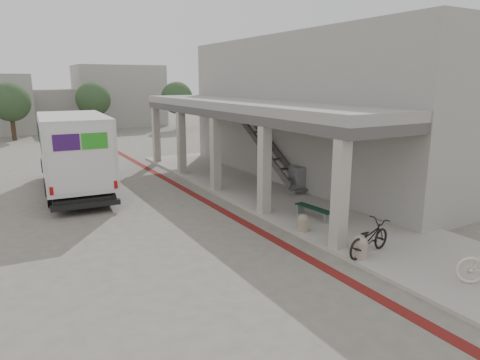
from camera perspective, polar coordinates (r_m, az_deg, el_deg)
ground at (r=14.69m, az=-2.68°, el=-6.43°), size 120.00×120.00×0.00m
bike_lane_stripe at (r=16.82m, az=-2.76°, el=-3.87°), size 0.35×40.00×0.01m
sidewalk at (r=16.78m, az=9.59°, el=-3.89°), size 4.40×28.00×0.12m
transit_building at (r=21.39m, az=8.20°, el=8.94°), size 7.60×17.00×7.00m
distant_backdrop at (r=48.40m, az=-26.01°, el=9.22°), size 28.00×10.00×6.50m
tree_left at (r=40.40m, az=-28.31°, el=9.14°), size 3.20×3.20×4.80m
tree_mid at (r=43.18m, az=-18.99°, el=10.14°), size 3.20×3.20×4.80m
tree_right at (r=44.47m, az=-8.41°, el=10.77°), size 3.20×3.20×4.80m
fedex_truck at (r=20.51m, az=-21.36°, el=3.69°), size 3.11×8.38×3.51m
bench at (r=15.50m, az=9.81°, el=-4.04°), size 0.52×1.66×0.38m
bollard_near at (r=12.39m, az=15.67°, el=-8.57°), size 0.42×0.42×0.64m
bollard_far at (r=14.16m, az=8.41°, el=-5.62°), size 0.38×0.38×0.56m
utility_cabinet at (r=18.96m, az=7.61°, el=0.12°), size 0.59×0.74×1.13m
bicycle_black at (r=12.65m, az=16.83°, el=-7.40°), size 1.94×1.01×0.97m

